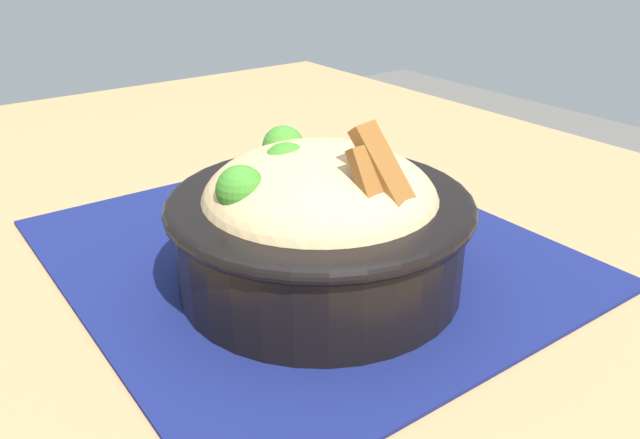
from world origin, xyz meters
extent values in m
cube|color=#99754C|center=(0.00, 0.00, 0.72)|extent=(1.21, 0.87, 0.04)
cylinder|color=olive|center=(0.54, -0.38, 0.35)|extent=(0.04, 0.04, 0.70)
cube|color=#11194C|center=(-0.02, 0.01, 0.74)|extent=(0.39, 0.35, 0.00)
cylinder|color=black|center=(-0.07, 0.03, 0.78)|extent=(0.20, 0.20, 0.07)
torus|color=black|center=(-0.07, 0.03, 0.80)|extent=(0.21, 0.21, 0.01)
ellipsoid|color=tan|center=(-0.07, 0.03, 0.80)|extent=(0.17, 0.17, 0.08)
sphere|color=#357322|center=(-0.07, 0.09, 0.83)|extent=(0.03, 0.03, 0.03)
sphere|color=#357322|center=(-0.01, 0.02, 0.83)|extent=(0.03, 0.03, 0.03)
sphere|color=#357322|center=(-0.05, 0.05, 0.83)|extent=(0.04, 0.04, 0.04)
cylinder|color=orange|center=(-0.09, -0.01, 0.82)|extent=(0.03, 0.01, 0.01)
cylinder|color=orange|center=(-0.07, 0.03, 0.82)|extent=(0.01, 0.03, 0.01)
cylinder|color=orange|center=(-0.05, 0.02, 0.82)|extent=(0.04, 0.02, 0.01)
cube|color=brown|center=(-0.12, 0.03, 0.83)|extent=(0.03, 0.02, 0.05)
cube|color=brown|center=(-0.12, 0.02, 0.84)|extent=(0.05, 0.03, 0.06)
cube|color=silver|center=(0.08, -0.01, 0.74)|extent=(0.02, 0.06, 0.00)
cube|color=silver|center=(0.08, 0.02, 0.74)|extent=(0.01, 0.01, 0.00)
cube|color=silver|center=(0.09, 0.04, 0.74)|extent=(0.03, 0.03, 0.00)
cube|color=silver|center=(0.10, 0.06, 0.74)|extent=(0.01, 0.02, 0.00)
cube|color=silver|center=(0.10, 0.06, 0.74)|extent=(0.01, 0.02, 0.00)
cube|color=silver|center=(0.09, 0.07, 0.74)|extent=(0.01, 0.02, 0.00)
cube|color=silver|center=(0.08, 0.07, 0.74)|extent=(0.01, 0.02, 0.00)
camera|label=1|loc=(-0.39, 0.27, 0.98)|focal=36.05mm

